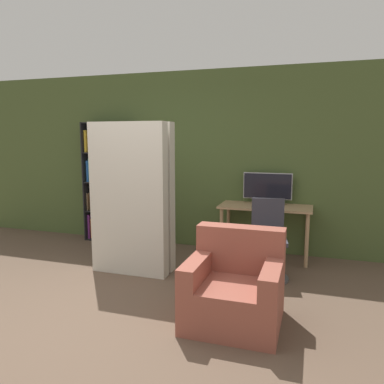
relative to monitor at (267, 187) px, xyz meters
The scene contains 9 objects.
ground_plane 3.09m from the monitor, 116.34° to the right, with size 16.00×16.00×0.00m, color brown.
wall_back 1.36m from the monitor, behind, with size 8.00×0.06×2.70m.
desk 0.38m from the monitor, 90.62° to the right, with size 1.27×0.57×0.76m.
monitor is the anchor object (origin of this frame).
office_chair 1.08m from the monitor, 82.09° to the right, with size 0.52×0.52×0.96m.
bookshelf 2.66m from the monitor, behind, with size 0.83×0.30×1.94m.
mattress_near 2.00m from the monitor, 140.12° to the right, with size 0.99×0.17×1.89m.
mattress_far 1.86m from the monitor, 145.70° to the right, with size 0.99×0.17×1.89m.
armchair 2.20m from the monitor, 90.78° to the right, with size 0.85×0.80×0.85m.
Camera 1 is at (1.92, -2.74, 1.71)m, focal length 35.00 mm.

